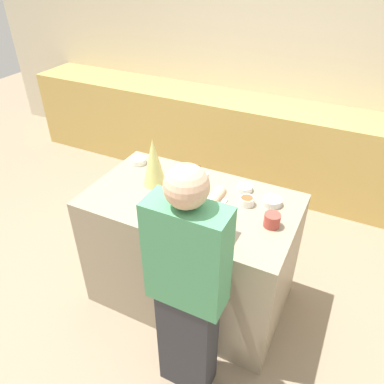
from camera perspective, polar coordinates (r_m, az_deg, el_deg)
The scene contains 13 objects.
ground_plane at distance 3.14m, azimuth -0.12°, elevation -15.23°, with size 12.00×12.00×0.00m, color gray.
wall_back at distance 4.26m, azimuth 13.91°, elevation 18.56°, with size 8.00×0.05×2.60m.
back_cabinet_block at distance 4.26m, azimuth 11.28°, elevation 6.88°, with size 6.00×0.60×0.95m.
kitchen_island at distance 2.80m, azimuth -0.13°, elevation -8.96°, with size 1.42×0.83×0.94m.
baking_tray at distance 2.47m, azimuth -0.22°, elevation -1.53°, with size 0.43×0.27×0.01m.
gingerbread_house at distance 2.40m, azimuth -0.22°, elevation 0.68°, with size 0.20×0.14×0.27m.
decorative_tree at distance 2.58m, azimuth -5.86°, elevation 4.54°, with size 0.17×0.17×0.35m.
candy_bowl_far_right at distance 2.46m, azimuth 8.35°, elevation -1.32°, with size 0.10×0.10×0.05m.
candy_bowl_front_corner at distance 2.60m, azimuth 8.01°, elevation 0.63°, with size 0.11×0.11×0.04m.
candy_bowl_center_rear at distance 2.92m, azimuth -8.21°, elevation 4.76°, with size 0.12×0.12×0.05m.
candy_bowl_behind_tray at distance 2.49m, azimuth 12.09°, elevation -1.38°, with size 0.13×0.13×0.05m.
mug at distance 2.30m, azimuth 12.10°, elevation -4.23°, with size 0.10×0.10×0.09m.
person at distance 2.07m, azimuth -0.64°, elevation -14.70°, with size 0.42×0.52×1.59m.
Camera 1 is at (0.91, -1.82, 2.38)m, focal length 35.00 mm.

